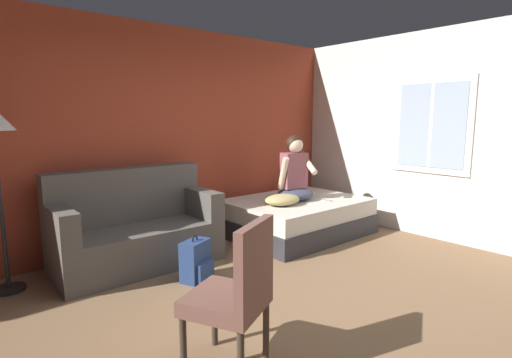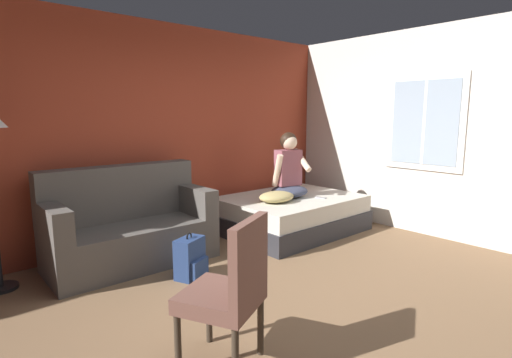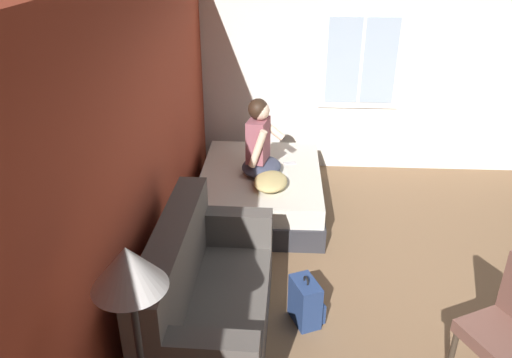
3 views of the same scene
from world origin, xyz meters
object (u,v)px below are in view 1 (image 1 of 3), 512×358
Objects in this scene: side_chair at (236,291)px; person_seated at (295,174)px; bed at (296,217)px; couch at (135,229)px; backpack at (196,261)px; cell_phone at (327,201)px; throw_pillow at (282,200)px.

person_seated is (2.43, 1.85, 0.30)m from side_chair.
bed is at bearing 36.75° from side_chair.
couch is at bearing 82.23° from side_chair.
bed is 1.96m from backpack.
side_chair is at bearing -143.25° from bed.
person_seated is at bearing -64.14° from cell_phone.
throw_pillow is at bearing -30.98° from cell_phone.
couch reaches higher than throw_pillow.
couch is 2.20m from person_seated.
cell_phone is at bearing -15.48° from couch.
couch is (-2.17, 0.33, 0.16)m from bed.
bed is 0.52m from throw_pillow.
couch reaches higher than side_chair.
couch is 3.58× the size of throw_pillow.
side_chair is at bearing -142.69° from person_seated.
bed is at bearing -12.42° from person_seated.
bed is 0.48m from cell_phone.
backpack is 3.18× the size of cell_phone.
bed is 2.20m from couch.
person_seated is (-0.04, 0.01, 0.60)m from bed.
bed is 3.09m from side_chair.
bed is 1.07× the size of couch.
cell_phone is at bearing -51.91° from person_seated.
backpack is at bearing -166.19° from bed.
person_seated is at bearing 20.48° from throw_pillow.
backpack is at bearing -167.16° from throw_pillow.
person_seated is (2.13, -0.32, 0.44)m from couch.
throw_pillow is (1.51, 0.34, 0.36)m from backpack.
person_seated is at bearing 167.58° from bed.
cell_phone reaches higher than backpack.
bed is 3.82× the size of throw_pillow.
person_seated is at bearing 14.34° from backpack.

